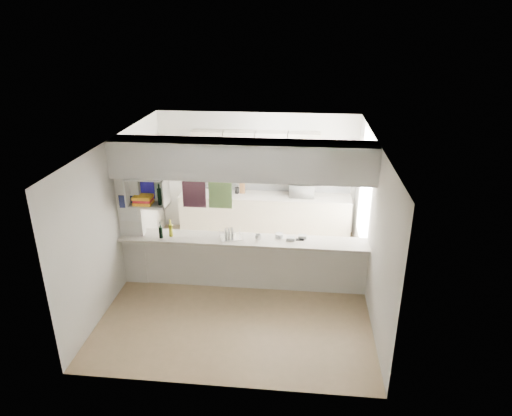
# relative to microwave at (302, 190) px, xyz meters

# --- Properties ---
(floor) EXTENTS (4.80, 4.80, 0.00)m
(floor) POSITION_rel_microwave_xyz_m (-0.97, -2.11, -1.06)
(floor) COLOR #9E845C
(floor) RESTS_ON ground
(ceiling) EXTENTS (4.80, 4.80, 0.00)m
(ceiling) POSITION_rel_microwave_xyz_m (-0.97, -2.11, 1.54)
(ceiling) COLOR white
(ceiling) RESTS_ON wall_back
(wall_back) EXTENTS (4.20, 0.00, 4.20)m
(wall_back) POSITION_rel_microwave_xyz_m (-0.97, 0.29, 0.24)
(wall_back) COLOR silver
(wall_back) RESTS_ON floor
(wall_left) EXTENTS (0.00, 4.80, 4.80)m
(wall_left) POSITION_rel_microwave_xyz_m (-3.07, -2.11, 0.24)
(wall_left) COLOR silver
(wall_left) RESTS_ON floor
(wall_right) EXTENTS (0.00, 4.80, 4.80)m
(wall_right) POSITION_rel_microwave_xyz_m (1.13, -2.11, 0.24)
(wall_right) COLOR silver
(wall_right) RESTS_ON floor
(servery_partition) EXTENTS (4.20, 0.50, 2.60)m
(servery_partition) POSITION_rel_microwave_xyz_m (-1.14, -2.11, 0.59)
(servery_partition) COLOR silver
(servery_partition) RESTS_ON floor
(cubby_shelf) EXTENTS (0.65, 0.35, 0.50)m
(cubby_shelf) POSITION_rel_microwave_xyz_m (-2.54, -2.17, 0.65)
(cubby_shelf) COLOR white
(cubby_shelf) RESTS_ON bulkhead
(kitchen_run) EXTENTS (3.60, 0.63, 2.24)m
(kitchen_run) POSITION_rel_microwave_xyz_m (-0.81, 0.03, -0.24)
(kitchen_run) COLOR beige
(kitchen_run) RESTS_ON floor
(microwave) EXTENTS (0.52, 0.35, 0.29)m
(microwave) POSITION_rel_microwave_xyz_m (0.00, 0.00, 0.00)
(microwave) COLOR white
(microwave) RESTS_ON bench_top
(bowl) EXTENTS (0.22, 0.22, 0.05)m
(bowl) POSITION_rel_microwave_xyz_m (0.02, 0.03, 0.17)
(bowl) COLOR #150C8D
(bowl) RESTS_ON microwave
(dish_rack) EXTENTS (0.44, 0.38, 0.20)m
(dish_rack) POSITION_rel_microwave_xyz_m (-1.17, -2.11, -0.07)
(dish_rack) COLOR silver
(dish_rack) RESTS_ON breakfast_bar
(cup) EXTENTS (0.12, 0.12, 0.09)m
(cup) POSITION_rel_microwave_xyz_m (-0.71, -2.15, -0.09)
(cup) COLOR white
(cup) RESTS_ON dish_rack
(wine_bottles) EXTENTS (0.21, 0.14, 0.31)m
(wine_bottles) POSITION_rel_microwave_xyz_m (-2.27, -2.17, -0.03)
(wine_bottles) COLOR black
(wine_bottles) RESTS_ON breakfast_bar
(plastic_tubs) EXTENTS (0.53, 0.22, 0.07)m
(plastic_tubs) POSITION_rel_microwave_xyz_m (-0.19, -2.02, -0.11)
(plastic_tubs) COLOR silver
(plastic_tubs) RESTS_ON breakfast_bar
(utensil_jar) EXTENTS (0.09, 0.09, 0.13)m
(utensil_jar) POSITION_rel_microwave_xyz_m (-1.37, 0.04, -0.08)
(utensil_jar) COLOR black
(utensil_jar) RESTS_ON bench_top
(knife_block) EXTENTS (0.12, 0.10, 0.22)m
(knife_block) POSITION_rel_microwave_xyz_m (-1.26, 0.07, -0.03)
(knife_block) COLOR brown
(knife_block) RESTS_ON bench_top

